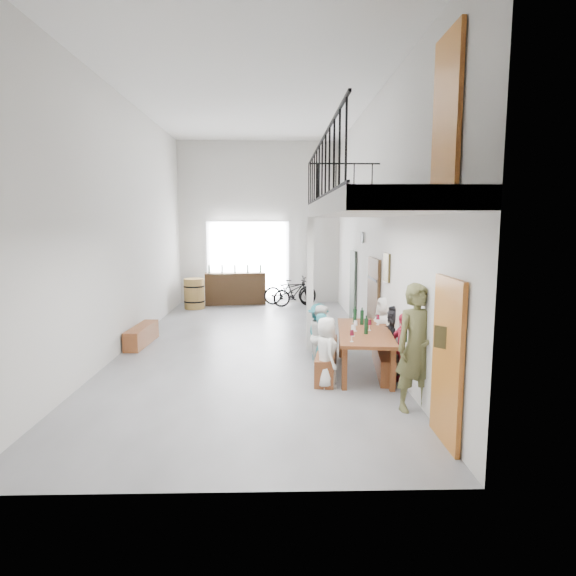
{
  "coord_description": "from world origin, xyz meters",
  "views": [
    {
      "loc": [
        0.58,
        -10.64,
        2.76
      ],
      "look_at": [
        0.83,
        -0.5,
        1.38
      ],
      "focal_mm": 30.0,
      "sensor_mm": 36.0,
      "label": 1
    }
  ],
  "objects_px": {
    "bench_inner": "(327,359)",
    "side_bench": "(142,335)",
    "host_standing": "(418,348)",
    "bicycle_near": "(290,290)",
    "tasting_table": "(364,335)",
    "oak_barrel": "(194,294)",
    "serving_counter": "(235,288)"
  },
  "relations": [
    {
      "from": "serving_counter",
      "to": "side_bench",
      "type": "bearing_deg",
      "value": -113.92
    },
    {
      "from": "oak_barrel",
      "to": "bicycle_near",
      "type": "distance_m",
      "value": 3.23
    },
    {
      "from": "bench_inner",
      "to": "host_standing",
      "type": "bearing_deg",
      "value": -50.79
    },
    {
      "from": "tasting_table",
      "to": "oak_barrel",
      "type": "height_order",
      "value": "oak_barrel"
    },
    {
      "from": "tasting_table",
      "to": "bench_inner",
      "type": "height_order",
      "value": "tasting_table"
    },
    {
      "from": "host_standing",
      "to": "bicycle_near",
      "type": "height_order",
      "value": "host_standing"
    },
    {
      "from": "bench_inner",
      "to": "host_standing",
      "type": "distance_m",
      "value": 2.33
    },
    {
      "from": "bench_inner",
      "to": "serving_counter",
      "type": "distance_m",
      "value": 7.95
    },
    {
      "from": "bench_inner",
      "to": "bicycle_near",
      "type": "bearing_deg",
      "value": 102.3
    },
    {
      "from": "oak_barrel",
      "to": "bicycle_near",
      "type": "bearing_deg",
      "value": 14.44
    },
    {
      "from": "bench_inner",
      "to": "side_bench",
      "type": "height_order",
      "value": "bench_inner"
    },
    {
      "from": "host_standing",
      "to": "oak_barrel",
      "type": "bearing_deg",
      "value": 106.36
    },
    {
      "from": "host_standing",
      "to": "side_bench",
      "type": "bearing_deg",
      "value": 129.81
    },
    {
      "from": "tasting_table",
      "to": "bicycle_near",
      "type": "xyz_separation_m",
      "value": [
        -1.16,
        7.63,
        -0.23
      ]
    },
    {
      "from": "serving_counter",
      "to": "host_standing",
      "type": "xyz_separation_m",
      "value": [
        3.47,
        -9.5,
        0.41
      ]
    },
    {
      "from": "side_bench",
      "to": "host_standing",
      "type": "relative_size",
      "value": 0.81
    },
    {
      "from": "tasting_table",
      "to": "bench_inner",
      "type": "bearing_deg",
      "value": 179.24
    },
    {
      "from": "host_standing",
      "to": "bicycle_near",
      "type": "distance_m",
      "value": 9.6
    },
    {
      "from": "tasting_table",
      "to": "bicycle_near",
      "type": "height_order",
      "value": "bicycle_near"
    },
    {
      "from": "side_bench",
      "to": "bicycle_near",
      "type": "xyz_separation_m",
      "value": [
        3.54,
        5.45,
        0.26
      ]
    },
    {
      "from": "tasting_table",
      "to": "side_bench",
      "type": "bearing_deg",
      "value": 161.22
    },
    {
      "from": "bench_inner",
      "to": "oak_barrel",
      "type": "bearing_deg",
      "value": 126.79
    },
    {
      "from": "oak_barrel",
      "to": "host_standing",
      "type": "bearing_deg",
      "value": -61.37
    },
    {
      "from": "tasting_table",
      "to": "side_bench",
      "type": "distance_m",
      "value": 5.2
    },
    {
      "from": "oak_barrel",
      "to": "serving_counter",
      "type": "height_order",
      "value": "serving_counter"
    },
    {
      "from": "side_bench",
      "to": "oak_barrel",
      "type": "distance_m",
      "value": 4.67
    },
    {
      "from": "tasting_table",
      "to": "serving_counter",
      "type": "height_order",
      "value": "serving_counter"
    },
    {
      "from": "bicycle_near",
      "to": "tasting_table",
      "type": "bearing_deg",
      "value": -179.83
    },
    {
      "from": "side_bench",
      "to": "host_standing",
      "type": "xyz_separation_m",
      "value": [
        5.14,
        -4.01,
        0.73
      ]
    },
    {
      "from": "bench_inner",
      "to": "side_bench",
      "type": "xyz_separation_m",
      "value": [
        -4.02,
        2.1,
        -0.02
      ]
    },
    {
      "from": "side_bench",
      "to": "oak_barrel",
      "type": "xyz_separation_m",
      "value": [
        0.42,
        4.64,
        0.27
      ]
    },
    {
      "from": "side_bench",
      "to": "bicycle_near",
      "type": "relative_size",
      "value": 0.85
    }
  ]
}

